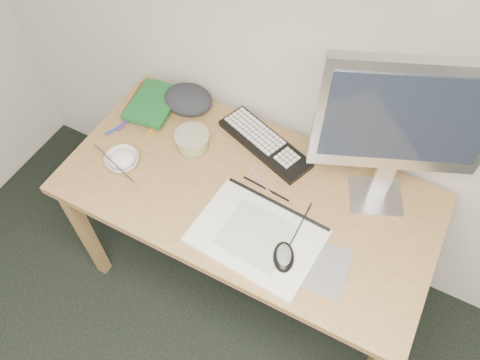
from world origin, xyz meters
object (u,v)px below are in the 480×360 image
Objects in this scene: desk at (247,203)px; keyboard at (265,144)px; rice_bowl at (122,161)px; sketchpad at (257,236)px; monitor at (406,123)px.

desk is 3.38× the size of keyboard.
keyboard is 3.14× the size of rice_bowl.
desk is at bearing 131.09° from sketchpad.
keyboard is (-0.04, 0.23, 0.09)m from desk.
desk is 0.25m from keyboard.
keyboard is at bearing 116.46° from sketchpad.
desk is at bearing -59.98° from keyboard.
monitor is (0.43, 0.20, 0.48)m from desk.
sketchpad is (0.12, -0.16, 0.09)m from desk.
monitor reaches higher than sketchpad.
keyboard is at bearing 37.16° from rice_bowl.
sketchpad is 0.42m from keyboard.
monitor is at bearing 24.55° from desk.
monitor is 4.86× the size of rice_bowl.
rice_bowl reaches higher than keyboard.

